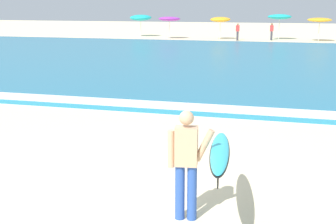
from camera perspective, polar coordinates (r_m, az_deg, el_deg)
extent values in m
plane|color=beige|center=(8.74, -6.22, -9.22)|extent=(160.00, 160.00, 0.00)
cube|color=teal|center=(27.86, 9.46, 6.06)|extent=(120.00, 28.00, 0.14)
cube|color=white|center=(14.77, 3.41, 0.59)|extent=(120.00, 1.10, 0.01)
cylinder|color=#284CA3|center=(7.42, 1.43, -9.58)|extent=(0.15, 0.15, 0.88)
cylinder|color=#284CA3|center=(7.41, 2.89, -9.64)|extent=(0.15, 0.15, 0.88)
cube|color=tan|center=(7.16, 2.21, -4.13)|extent=(0.37, 0.27, 0.60)
sphere|color=tan|center=(7.05, 2.24, -0.71)|extent=(0.22, 0.22, 0.22)
cylinder|color=tan|center=(7.20, 0.38, -4.45)|extent=(0.10, 0.10, 0.58)
cylinder|color=tan|center=(7.16, 4.39, -4.01)|extent=(0.32, 0.14, 0.51)
ellipsoid|color=#33BCD6|center=(7.15, 6.25, -4.65)|extent=(0.63, 2.47, 0.20)
ellipsoid|color=black|center=(7.16, 6.24, -4.79)|extent=(0.67, 2.57, 0.16)
cube|color=black|center=(6.26, 6.01, -8.34)|extent=(0.04, 0.14, 0.14)
cylinder|color=beige|center=(49.92, -3.28, 10.10)|extent=(0.05, 0.05, 1.82)
ellipsoid|color=#19ADB2|center=(49.89, -3.30, 11.24)|extent=(2.23, 2.25, 0.66)
cylinder|color=beige|center=(46.57, 0.16, 9.92)|extent=(0.05, 0.05, 1.82)
ellipsoid|color=purple|center=(46.53, 0.16, 11.12)|extent=(2.11, 2.13, 0.51)
cylinder|color=beige|center=(46.07, 6.27, 9.79)|extent=(0.05, 0.05, 1.78)
ellipsoid|color=#F4A31E|center=(46.03, 6.30, 10.99)|extent=(1.91, 1.92, 0.54)
cylinder|color=beige|center=(46.46, 13.19, 9.72)|extent=(0.05, 0.05, 2.04)
ellipsoid|color=#19ADB2|center=(46.42, 13.26, 11.07)|extent=(2.20, 2.20, 0.52)
cylinder|color=beige|center=(45.21, 17.66, 9.26)|extent=(0.05, 0.05, 1.85)
ellipsoid|color=#F4A31E|center=(45.17, 17.74, 10.50)|extent=(2.12, 2.13, 0.41)
cylinder|color=#383842|center=(44.53, 8.34, 9.02)|extent=(0.20, 0.20, 0.84)
cube|color=red|center=(44.49, 8.37, 9.91)|extent=(0.32, 0.20, 0.54)
sphere|color=#9E7051|center=(44.47, 8.38, 10.39)|extent=(0.20, 0.20, 0.20)
cylinder|color=#383842|center=(45.30, 12.31, 8.93)|extent=(0.20, 0.20, 0.84)
cube|color=red|center=(45.27, 12.35, 9.80)|extent=(0.32, 0.20, 0.54)
sphere|color=brown|center=(45.25, 12.38, 10.27)|extent=(0.20, 0.20, 0.20)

